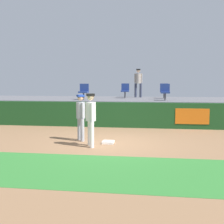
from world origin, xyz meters
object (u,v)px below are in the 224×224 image
player_fielder_home (91,116)px  seat_back_right (164,90)px  first_base (108,142)px  seat_front_left (84,91)px  seat_front_right (165,91)px  seat_back_center (125,90)px  player_runner_visitor (81,114)px  spectator_hooded (138,81)px

player_fielder_home → seat_back_right: 7.91m
first_base → seat_front_left: 5.69m
first_base → seat_front_right: size_ratio=0.48×
seat_front_right → seat_front_left: 4.22m
seat_back_center → seat_front_left: size_ratio=1.00×
player_runner_visitor → spectator_hooded: bearing=131.8°
seat_front_left → seat_back_right: bearing=23.0°
player_fielder_home → seat_back_center: bearing=153.3°
player_fielder_home → seat_front_right: (2.65, 5.62, 0.65)m
seat_front_left → first_base: bearing=-67.7°
seat_front_right → seat_back_center: bearing=140.8°
player_runner_visitor → spectator_hooded: spectator_hooded is taller
player_fielder_home → seat_front_left: (-1.58, 5.62, 0.65)m
seat_front_right → spectator_hooded: (-1.50, 2.63, 0.52)m
player_runner_visitor → spectator_hooded: (1.72, 7.35, 1.22)m
player_runner_visitor → seat_front_right: size_ratio=2.00×
spectator_hooded → player_runner_visitor: bearing=80.5°
seat_back_center → seat_back_right: same height
seat_front_left → spectator_hooded: 3.82m
player_runner_visitor → seat_front_right: seat_front_right is taller
seat_front_left → seat_front_right: bearing=-0.0°
seat_front_right → seat_back_right: same height
first_base → seat_front_left: seat_front_left is taller
seat_front_left → spectator_hooded: size_ratio=0.49×
player_fielder_home → player_runner_visitor: (-0.57, 0.90, -0.05)m
seat_back_center → seat_front_left: (-2.01, -1.80, 0.00)m
player_fielder_home → spectator_hooded: size_ratio=1.04×
first_base → seat_back_center: 7.03m
seat_front_right → seat_back_center: (-2.21, 1.80, -0.00)m
player_runner_visitor → seat_front_left: seat_front_left is taller
player_fielder_home → seat_front_right: bearing=131.4°
player_runner_visitor → seat_front_right: bearing=110.7°
player_runner_visitor → seat_back_right: 7.31m
first_base → seat_back_right: size_ratio=0.48×
seat_back_right → first_base: bearing=-107.6°
first_base → seat_back_center: bearing=90.4°
seat_back_center → player_fielder_home: bearing=-93.4°
player_runner_visitor → seat_front_left: size_ratio=2.00×
seat_back_center → seat_front_left: 2.70m
player_fielder_home → seat_front_left: 5.87m
first_base → seat_front_right: bearing=66.8°
first_base → seat_front_left: bearing=112.3°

